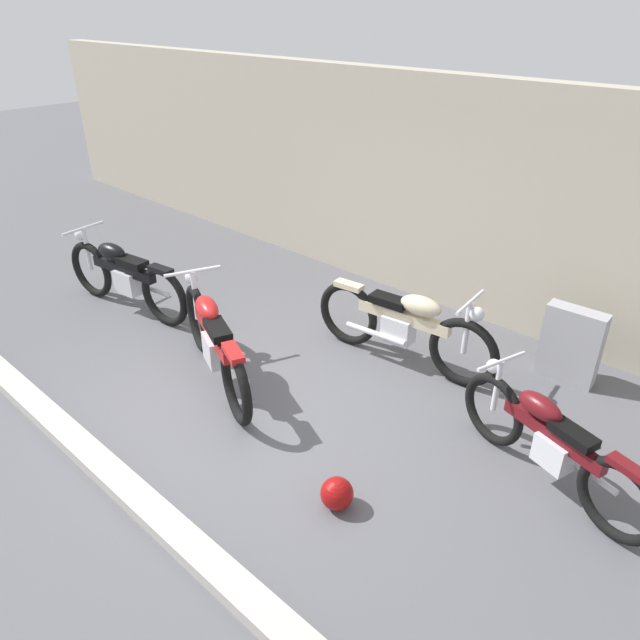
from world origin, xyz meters
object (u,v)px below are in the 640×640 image
object	(u,v)px
helmet	(337,494)
motorcycle_red	(214,341)
motorcycle_cream	(404,325)
stone_marker	(571,345)
motorcycle_maroon	(549,442)
motorcycle_black	(124,276)

from	to	relation	value
helmet	motorcycle_red	bearing A→B (deg)	166.93
helmet	motorcycle_cream	size ratio (longest dim) A/B	0.12
stone_marker	motorcycle_maroon	bearing A→B (deg)	-73.64
motorcycle_maroon	motorcycle_red	xyz separation A→B (m)	(-3.23, -0.90, 0.06)
stone_marker	motorcycle_black	world-z (taller)	motorcycle_black
motorcycle_maroon	motorcycle_cream	world-z (taller)	motorcycle_cream
helmet	motorcycle_maroon	bearing A→B (deg)	51.86
motorcycle_red	motorcycle_maroon	bearing A→B (deg)	-141.44
motorcycle_red	motorcycle_black	size ratio (longest dim) A/B	0.95
helmet	motorcycle_black	world-z (taller)	motorcycle_black
helmet	motorcycle_cream	distance (m)	2.30
motorcycle_maroon	motorcycle_cream	bearing A→B (deg)	-2.61
motorcycle_red	motorcycle_cream	bearing A→B (deg)	-105.30
stone_marker	helmet	xyz separation A→B (m)	(-0.61, -3.04, -0.28)
helmet	motorcycle_cream	bearing A→B (deg)	112.28
motorcycle_black	motorcycle_cream	bearing A→B (deg)	-166.00
motorcycle_cream	motorcycle_black	xyz separation A→B (m)	(-3.43, -1.36, -0.00)
motorcycle_cream	motorcycle_black	world-z (taller)	motorcycle_cream
motorcycle_maroon	motorcycle_black	size ratio (longest dim) A/B	0.86
helmet	motorcycle_red	distance (m)	2.22
motorcycle_maroon	stone_marker	bearing A→B (deg)	-56.24
stone_marker	motorcycle_red	distance (m)	3.75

